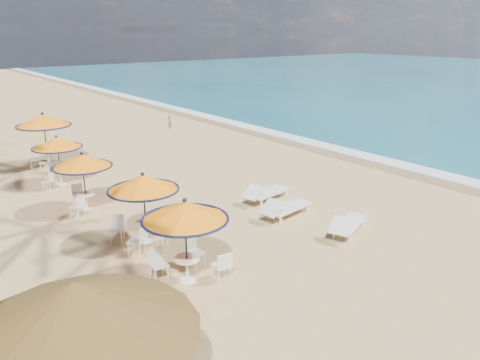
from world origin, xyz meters
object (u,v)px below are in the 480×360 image
at_px(station_0, 186,221).
at_px(station_4, 44,125).
at_px(lounger_far, 265,192).
at_px(palapa, 76,310).
at_px(station_1, 143,192).
at_px(station_3, 56,147).
at_px(lounger_mid, 285,208).
at_px(station_2, 82,166).
at_px(lounger_near, 348,224).

xyz_separation_m(station_0, station_4, (0.41, 13.68, 0.31)).
xyz_separation_m(lounger_far, palapa, (-9.54, -6.69, 2.04)).
relative_size(station_1, station_4, 0.86).
bearing_deg(station_3, lounger_mid, -59.33).
bearing_deg(lounger_mid, station_3, 113.27).
height_order(station_1, station_3, station_1).
xyz_separation_m(station_0, station_3, (-0.07, 10.37, -0.07)).
xyz_separation_m(station_2, palapa, (-3.65, -10.05, 0.71)).
height_order(station_3, palapa, palapa).
xyz_separation_m(station_0, palapa, (-3.94, -3.33, 0.68)).
height_order(lounger_near, lounger_mid, lounger_mid).
bearing_deg(station_0, palapa, -139.85).
distance_m(station_3, lounger_mid, 10.18).
bearing_deg(palapa, lounger_near, 15.53).
relative_size(station_4, lounger_far, 1.18).
xyz_separation_m(lounger_mid, palapa, (-9.02, -5.01, 2.04)).
distance_m(station_4, lounger_far, 11.67).
relative_size(station_3, lounger_near, 0.99).
xyz_separation_m(station_3, station_4, (0.48, 3.31, 0.37)).
distance_m(lounger_near, lounger_far, 4.01).
relative_size(station_2, station_4, 0.83).
distance_m(station_1, station_4, 10.86).
xyz_separation_m(station_0, station_2, (-0.30, 6.72, -0.03)).
bearing_deg(station_2, lounger_near, -50.72).
relative_size(station_0, lounger_near, 1.07).
distance_m(station_2, station_3, 3.65).
bearing_deg(station_4, lounger_far, -63.26).
xyz_separation_m(lounger_near, palapa, (-9.67, -2.69, 2.06)).
bearing_deg(palapa, station_1, 56.15).
relative_size(station_3, lounger_far, 0.96).
distance_m(lounger_mid, palapa, 10.52).
bearing_deg(station_3, lounger_far, -50.97).
bearing_deg(station_1, station_0, -93.74).
relative_size(lounger_far, palapa, 0.60).
distance_m(station_1, lounger_far, 5.60).
distance_m(station_2, lounger_mid, 7.49).
distance_m(station_0, station_1, 2.84).
height_order(station_3, station_4, station_4).
bearing_deg(lounger_far, station_3, 119.47).
bearing_deg(lounger_near, lounger_far, 70.90).
height_order(station_0, station_2, station_0).
relative_size(station_2, station_3, 1.02).
relative_size(lounger_near, palapa, 0.59).
height_order(station_1, station_2, station_1).
distance_m(station_1, station_2, 3.92).
distance_m(station_2, lounger_near, 9.60).
relative_size(station_4, lounger_mid, 1.18).
distance_m(station_1, station_3, 7.54).
xyz_separation_m(lounger_near, lounger_mid, (-0.65, 2.32, 0.02)).
distance_m(station_0, palapa, 5.20).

